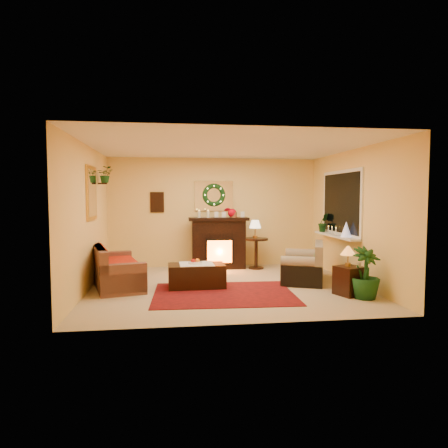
{
  "coord_description": "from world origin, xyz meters",
  "views": [
    {
      "loc": [
        -1.02,
        -7.35,
        1.69
      ],
      "look_at": [
        0.0,
        0.35,
        1.15
      ],
      "focal_mm": 32.0,
      "sensor_mm": 36.0,
      "label": 1
    }
  ],
  "objects": [
    {
      "name": "fruit_bowl",
      "position": [
        -0.59,
        -0.03,
        0.45
      ],
      "size": [
        0.26,
        0.26,
        0.06
      ],
      "primitive_type": "cylinder",
      "color": "white",
      "rests_on": "coffee_table"
    },
    {
      "name": "wall_back",
      "position": [
        0.0,
        2.25,
        1.3
      ],
      "size": [
        5.0,
        5.0,
        0.0
      ],
      "primitive_type": "plane",
      "color": "#EFD88C",
      "rests_on": "ground"
    },
    {
      "name": "window_frame",
      "position": [
        2.48,
        0.55,
        1.55
      ],
      "size": [
        0.03,
        1.86,
        1.36
      ],
      "primitive_type": "cube",
      "color": "white",
      "rests_on": "wall_right"
    },
    {
      "name": "mantel_mirror",
      "position": [
        0.0,
        2.23,
        1.7
      ],
      "size": [
        0.92,
        0.02,
        0.72
      ],
      "primitive_type": "cube",
      "color": "white",
      "rests_on": "wall_back"
    },
    {
      "name": "sill_plant",
      "position": [
        2.37,
        1.23,
        1.08
      ],
      "size": [
        0.3,
        0.24,
        0.55
      ],
      "primitive_type": "imported",
      "color": "#244F2A",
      "rests_on": "window_sill"
    },
    {
      "name": "hanging_plant",
      "position": [
        -2.34,
        1.05,
        1.97
      ],
      "size": [
        0.33,
        0.28,
        0.36
      ],
      "primitive_type": "imported",
      "color": "#194719",
      "rests_on": "wall_left"
    },
    {
      "name": "side_table_round",
      "position": [
        0.94,
        1.72,
        0.33
      ],
      "size": [
        0.61,
        0.61,
        0.72
      ],
      "primitive_type": "cylinder",
      "rotation": [
        0.0,
        0.0,
        -0.12
      ],
      "color": "black",
      "rests_on": "floor"
    },
    {
      "name": "wall_front",
      "position": [
        0.0,
        -2.25,
        1.3
      ],
      "size": [
        5.0,
        5.0,
        0.0
      ],
      "primitive_type": "plane",
      "color": "#EFD88C",
      "rests_on": "ground"
    },
    {
      "name": "floor_palm",
      "position": [
        2.15,
        -1.2,
        0.45
      ],
      "size": [
        1.76,
        1.76,
        2.56
      ],
      "primitive_type": "imported",
      "rotation": [
        0.0,
        0.0,
        0.27
      ],
      "color": "#153914",
      "rests_on": "floor"
    },
    {
      "name": "wall_right",
      "position": [
        2.5,
        0.0,
        1.3
      ],
      "size": [
        4.5,
        4.5,
        0.0
      ],
      "primitive_type": "plane",
      "color": "#EFD88C",
      "rests_on": "ground"
    },
    {
      "name": "window_sill",
      "position": [
        2.38,
        0.55,
        0.87
      ],
      "size": [
        0.22,
        1.86,
        0.04
      ],
      "primitive_type": "cube",
      "color": "white",
      "rests_on": "wall_right"
    },
    {
      "name": "fireplace",
      "position": [
        0.07,
        1.86,
        0.55
      ],
      "size": [
        1.24,
        0.4,
        1.13
      ],
      "primitive_type": "cube",
      "rotation": [
        0.0,
        0.0,
        -0.01
      ],
      "color": "black",
      "rests_on": "floor"
    },
    {
      "name": "gold_mirror",
      "position": [
        -2.48,
        0.3,
        1.75
      ],
      "size": [
        0.03,
        0.84,
        1.0
      ],
      "primitive_type": "cube",
      "color": "gold",
      "rests_on": "wall_left"
    },
    {
      "name": "wall_art",
      "position": [
        -1.35,
        2.23,
        1.55
      ],
      "size": [
        0.32,
        0.03,
        0.48
      ],
      "primitive_type": "cube",
      "color": "#381E11",
      "rests_on": "wall_back"
    },
    {
      "name": "wall_left",
      "position": [
        -2.5,
        0.0,
        1.3
      ],
      "size": [
        4.5,
        4.5,
        0.0
      ],
      "primitive_type": "plane",
      "color": "#EFD88C",
      "rests_on": "ground"
    },
    {
      "name": "loveseat",
      "position": [
        1.58,
        0.27,
        0.42
      ],
      "size": [
        1.19,
        1.51,
        0.77
      ],
      "primitive_type": "cube",
      "rotation": [
        0.0,
        0.0,
        -0.36
      ],
      "color": "gray",
      "rests_on": "floor"
    },
    {
      "name": "lamp_cream",
      "position": [
        0.91,
        1.73,
        0.88
      ],
      "size": [
        0.28,
        0.28,
        0.42
      ],
      "primitive_type": "cone",
      "color": "beige",
      "rests_on": "side_table_round"
    },
    {
      "name": "red_throw",
      "position": [
        -2.09,
        0.45,
        0.46
      ],
      "size": [
        0.74,
        1.2,
        0.02
      ],
      "primitive_type": "cube",
      "color": "#C61400",
      "rests_on": "sofa"
    },
    {
      "name": "area_rug",
      "position": [
        -0.13,
        -0.6,
        0.01
      ],
      "size": [
        2.48,
        1.9,
        0.01
      ],
      "primitive_type": "cube",
      "rotation": [
        0.0,
        0.0,
        -0.04
      ],
      "color": "#3F0705",
      "rests_on": "floor"
    },
    {
      "name": "end_table_square",
      "position": [
        1.99,
        -0.95,
        0.27
      ],
      "size": [
        0.52,
        0.52,
        0.49
      ],
      "primitive_type": "cube",
      "rotation": [
        0.0,
        0.0,
        0.36
      ],
      "color": "#552515",
      "rests_on": "floor"
    },
    {
      "name": "mantel_candle_a",
      "position": [
        -0.38,
        1.83,
        1.26
      ],
      "size": [
        0.06,
        0.06,
        0.19
      ],
      "primitive_type": "cylinder",
      "color": "#F2E8CA",
      "rests_on": "fireplace"
    },
    {
      "name": "floor",
      "position": [
        0.0,
        0.0,
        0.0
      ],
      "size": [
        5.0,
        5.0,
        0.0
      ],
      "primitive_type": "plane",
      "color": "beige",
      "rests_on": "ground"
    },
    {
      "name": "mantel_candle_b",
      "position": [
        -0.18,
        1.82,
        1.26
      ],
      "size": [
        0.07,
        0.07,
        0.2
      ],
      "primitive_type": "cylinder",
      "color": "silver",
      "rests_on": "fireplace"
    },
    {
      "name": "lamp_tiffany",
      "position": [
        1.97,
        -0.92,
        0.74
      ],
      "size": [
        0.27,
        0.27,
        0.39
      ],
      "primitive_type": "cone",
      "color": "gold",
      "rests_on": "end_table_square"
    },
    {
      "name": "ceiling",
      "position": [
        0.0,
        0.0,
        2.6
      ],
      "size": [
        5.0,
        5.0,
        0.0
      ],
      "primitive_type": "plane",
      "color": "white",
      "rests_on": "ground"
    },
    {
      "name": "sofa",
      "position": [
        -2.04,
        0.28,
        0.43
      ],
      "size": [
        1.21,
        1.91,
        0.76
      ],
      "primitive_type": "cube",
      "rotation": [
        0.0,
        0.0,
        0.26
      ],
      "color": "#4F3827",
      "rests_on": "floor"
    },
    {
      "name": "coffee_table",
      "position": [
        -0.56,
        -0.04,
        0.21
      ],
      "size": [
        1.05,
        0.6,
        0.44
      ],
      "primitive_type": "cube",
      "rotation": [
        0.0,
        0.0,
        0.02
      ],
      "color": "#462E1C",
      "rests_on": "floor"
    },
    {
      "name": "mini_tree",
      "position": [
        2.39,
        0.08,
        1.04
      ],
      "size": [
        0.21,
        0.21,
        0.31
      ],
      "primitive_type": "cone",
      "color": "white",
      "rests_on": "window_sill"
    },
    {
      "name": "poinsettia",
      "position": [
        0.39,
        1.86,
        1.3
      ],
      "size": [
        0.2,
        0.2,
        0.2
      ],
      "primitive_type": "sphere",
      "color": "#B70013",
      "rests_on": "fireplace"
    },
    {
      "name": "window_glass",
      "position": [
        2.47,
        0.55,
        1.55
      ],
      "size": [
        0.02,
        1.7,
        1.22
      ],
      "primitive_type": "cube",
      "color": "black",
      "rests_on": "wall_right"
    },
    {
      "name": "wreath",
      "position": [
        0.0,
        2.19,
        1.72
      ],
      "size": [
        0.55,
        0.11,
        0.55
      ],
      "primitive_type": "torus",
      "rotation": [
        1.57,
        0.0,
        0.0
      ],
      "color": "#194719",
      "rests_on": "wall_back"
    }
  ]
}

